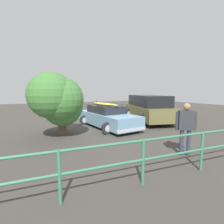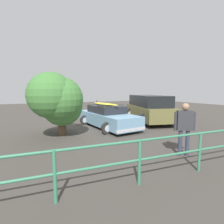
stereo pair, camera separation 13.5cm
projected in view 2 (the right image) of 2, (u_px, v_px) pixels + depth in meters
ground_plane at (95, 128)px, 10.01m from camera, size 44.00×44.00×0.02m
sedan_car at (107, 117)px, 10.03m from camera, size 2.58×4.67×1.53m
suv_car at (149, 108)px, 11.64m from camera, size 3.23×4.85×1.78m
person_bystander at (185, 124)px, 5.56m from camera, size 0.60×0.40×1.71m
railing_fence at (172, 150)px, 4.17m from camera, size 9.00×0.48×1.04m
bush_near_left at (59, 101)px, 7.79m from camera, size 2.39×3.06×2.88m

